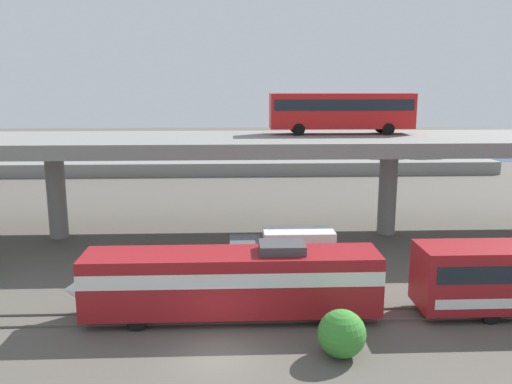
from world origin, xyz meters
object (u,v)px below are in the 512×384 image
service_truck_west (285,251)px  transit_bus_on_overpass (341,109)px  parked_car_2 (422,149)px  parked_car_3 (427,153)px  parked_car_0 (97,151)px  train_locomotive (217,280)px  parked_car_1 (390,153)px

service_truck_west → transit_bus_on_overpass: bearing=-116.8°
parked_car_2 → parked_car_3: size_ratio=1.03×
parked_car_0 → train_locomotive: bearing=110.2°
transit_bus_on_overpass → parked_car_0: size_ratio=2.61×
parked_car_0 → parked_car_1: size_ratio=0.98×
parked_car_3 → parked_car_2: bearing=80.0°
train_locomotive → transit_bus_on_overpass: size_ratio=1.39×
transit_bus_on_overpass → service_truck_west: bearing=63.2°
service_truck_west → parked_car_0: (-23.71, 46.34, 0.89)m
transit_bus_on_overpass → parked_car_1: 34.83m
parked_car_2 → transit_bus_on_overpass: bearing=60.5°
parked_car_2 → parked_car_0: bearing=-0.0°
service_truck_west → parked_car_0: bearing=-62.9°
transit_bus_on_overpass → parked_car_2: transit_bus_on_overpass is taller
transit_bus_on_overpass → parked_car_3: (19.12, 30.94, -7.75)m
parked_car_0 → parked_car_2: 49.27m
transit_bus_on_overpass → parked_car_2: bearing=-119.5°
transit_bus_on_overpass → parked_car_0: bearing=-49.9°
service_truck_west → parked_car_0: 52.06m
service_truck_west → parked_car_2: parked_car_2 is taller
service_truck_west → parked_car_1: bearing=-114.5°
train_locomotive → parked_car_3: (29.10, 48.83, 0.33)m
parked_car_3 → service_truck_west: bearing=-120.4°
train_locomotive → parked_car_2: bearing=-119.4°
service_truck_west → train_locomotive: bearing=56.9°
transit_bus_on_overpass → parked_car_2: size_ratio=2.67×
parked_car_1 → train_locomotive: bearing=64.2°
transit_bus_on_overpass → service_truck_west: (-5.74, -11.36, -8.64)m
parked_car_3 → train_locomotive: bearing=-120.8°
parked_car_2 → parked_car_3: 4.10m
parked_car_1 → parked_car_2: same height
parked_car_0 → parked_car_1: (43.10, -3.89, -0.00)m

